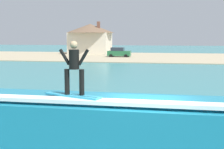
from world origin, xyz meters
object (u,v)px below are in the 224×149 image
(surfboard, at_px, (73,96))
(house_with_chimney, at_px, (90,37))
(car_near_shore, at_px, (119,52))
(wave_crest, at_px, (91,123))
(surfer, at_px, (74,65))

(surfboard, bearing_deg, house_with_chimney, 104.60)
(surfboard, height_order, car_near_shore, surfboard)
(house_with_chimney, bearing_deg, wave_crest, -74.84)
(wave_crest, distance_m, surfer, 2.13)
(surfboard, height_order, house_with_chimney, house_with_chimney)
(surfboard, xyz_separation_m, surfer, (0.06, 0.00, 0.97))
(surfer, distance_m, house_with_chimney, 58.78)
(car_near_shore, xyz_separation_m, house_with_chimney, (-8.03, 9.61, 2.85))
(car_near_shore, bearing_deg, wave_crest, -81.22)
(surfboard, relative_size, car_near_shore, 0.47)
(surfer, bearing_deg, house_with_chimney, 104.65)
(surfboard, height_order, surfer, surfer)
(wave_crest, bearing_deg, house_with_chimney, 105.16)
(wave_crest, xyz_separation_m, car_near_shore, (-7.20, 46.64, 0.06))
(wave_crest, height_order, car_near_shore, wave_crest)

